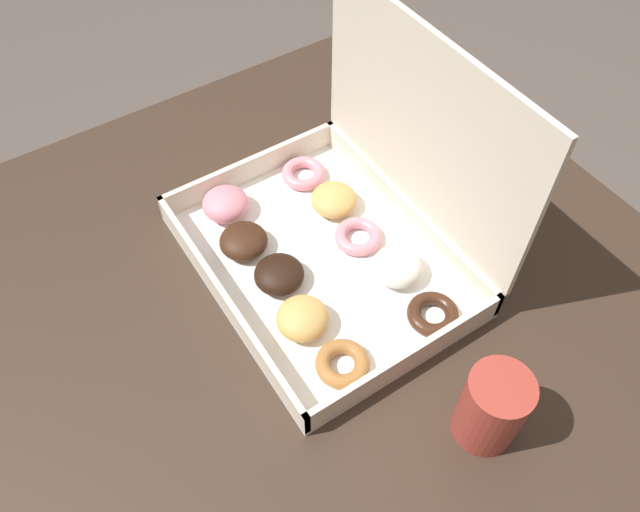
# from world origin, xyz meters

# --- Properties ---
(ground_plane) EXTENTS (8.00, 8.00, 0.00)m
(ground_plane) POSITION_xyz_m (0.00, 0.00, 0.00)
(ground_plane) COLOR #564C44
(dining_table) EXTENTS (0.97, 0.96, 0.73)m
(dining_table) POSITION_xyz_m (0.00, 0.00, 0.63)
(dining_table) COLOR #38281E
(dining_table) RESTS_ON ground_plane
(donut_box) EXTENTS (0.39, 0.30, 0.31)m
(donut_box) POSITION_xyz_m (-0.04, 0.06, 0.79)
(donut_box) COLOR white
(donut_box) RESTS_ON dining_table
(coffee_mug) EXTENTS (0.07, 0.07, 0.11)m
(coffee_mug) POSITION_xyz_m (0.26, 0.06, 0.79)
(coffee_mug) COLOR #A3382D
(coffee_mug) RESTS_ON dining_table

